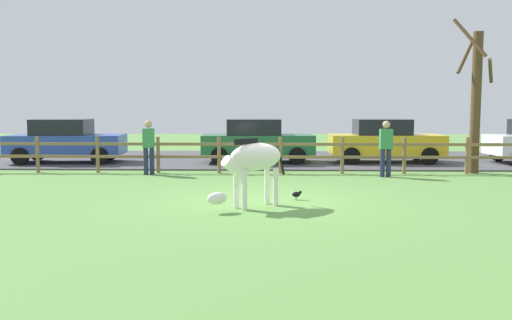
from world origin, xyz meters
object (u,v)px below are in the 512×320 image
Objects in this scene: parked_car_blue at (66,141)px; crow_on_grass at (297,194)px; visitor_right_of_tree at (149,145)px; parked_car_yellow at (385,140)px; parked_car_green at (257,140)px; bare_tree at (476,98)px; visitor_left_of_tree at (386,146)px; zebra at (253,162)px.

crow_on_grass is at bearing -42.91° from parked_car_blue.
visitor_right_of_tree is at bearing -39.41° from parked_car_blue.
parked_car_yellow is 8.54m from visitor_right_of_tree.
parked_car_blue is at bearing -177.67° from parked_car_green.
crow_on_grass is 0.05× the size of parked_car_yellow.
bare_tree reaches higher than visitor_left_of_tree.
bare_tree reaches higher than visitor_right_of_tree.
parked_car_yellow reaches higher than crow_on_grass.
parked_car_green is (-4.63, -0.17, 0.00)m from parked_car_yellow.
crow_on_grass is 8.64m from parked_car_yellow.
visitor_right_of_tree is at bearing -176.12° from bare_tree.
zebra is at bearing -134.09° from crow_on_grass.
visitor_left_of_tree is (10.74, -3.36, 0.06)m from parked_car_blue.
visitor_right_of_tree reaches higher than parked_car_green.
parked_car_green is (6.87, 0.28, 0.00)m from parked_car_blue.
bare_tree reaches higher than crow_on_grass.
zebra is 1.56m from crow_on_grass.
visitor_right_of_tree reaches higher than crow_on_grass.
zebra is (-6.62, -6.00, -1.38)m from bare_tree.
parked_car_yellow is (-2.15, 2.81, -1.47)m from bare_tree.
parked_car_yellow is at bearing 63.14° from zebra.
bare_tree is 3.83m from parked_car_yellow.
crow_on_grass is at bearing -124.52° from visitor_left_of_tree.
zebra is at bearing -88.92° from parked_car_green.
zebra is at bearing -49.97° from parked_car_blue.
parked_car_yellow is at bearing 2.08° from parked_car_green.
visitor_right_of_tree is at bearing 122.02° from zebra.
parked_car_blue is (-13.65, 2.36, -1.47)m from bare_tree.
visitor_left_of_tree is at bearing -101.16° from parked_car_yellow.
bare_tree is 9.04m from zebra.
visitor_left_of_tree is (3.71, 5.00, -0.02)m from zebra.
bare_tree is 21.90× the size of crow_on_grass.
visitor_right_of_tree is at bearing -133.70° from parked_car_green.
crow_on_grass is 0.05× the size of parked_car_blue.
visitor_right_of_tree reaches higher than parked_car_yellow.
visitor_left_of_tree is 7.05m from visitor_right_of_tree.
visitor_right_of_tree is (-3.33, 5.33, -0.02)m from zebra.
crow_on_grass is at bearing -114.21° from parked_car_yellow.
parked_car_green is 4.59m from visitor_right_of_tree.
parked_car_green is at bearing 2.33° from parked_car_blue.
parked_car_blue is (-11.49, -0.45, 0.00)m from parked_car_yellow.
visitor_left_of_tree is (-2.91, -1.00, -1.40)m from bare_tree.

